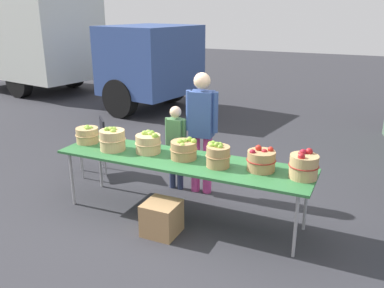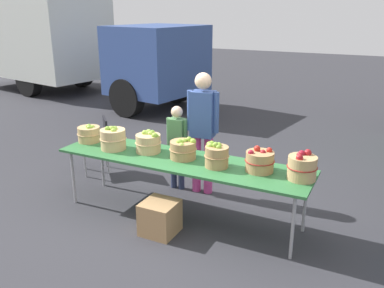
{
  "view_description": "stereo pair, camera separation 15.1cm",
  "coord_description": "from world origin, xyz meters",
  "px_view_note": "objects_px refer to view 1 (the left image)",
  "views": [
    {
      "loc": [
        1.99,
        -4.04,
        2.46
      ],
      "look_at": [
        0.0,
        0.3,
        0.85
      ],
      "focal_mm": 38.09,
      "sensor_mm": 36.0,
      "label": 1
    },
    {
      "loc": [
        2.13,
        -3.98,
        2.46
      ],
      "look_at": [
        0.0,
        0.3,
        0.85
      ],
      "focal_mm": 38.09,
      "sensor_mm": 36.0,
      "label": 2
    }
  ],
  "objects_px": {
    "apple_basket_red_0": "(261,160)",
    "apple_basket_red_1": "(304,165)",
    "apple_basket_green_2": "(148,143)",
    "box_truck": "(54,43)",
    "apple_basket_green_0": "(87,135)",
    "market_table": "(181,162)",
    "produce_crate": "(162,218)",
    "child_customer": "(176,141)",
    "folding_chair": "(96,141)",
    "apple_basket_green_1": "(112,139)",
    "apple_basket_green_4": "(218,155)",
    "apple_basket_green_3": "(184,149)",
    "vendor_adult": "(202,124)"
  },
  "relations": [
    {
      "from": "market_table",
      "to": "apple_basket_green_1",
      "type": "height_order",
      "value": "apple_basket_green_1"
    },
    {
      "from": "apple_basket_green_0",
      "to": "apple_basket_red_1",
      "type": "xyz_separation_m",
      "value": [
        2.81,
        -0.01,
        0.03
      ]
    },
    {
      "from": "apple_basket_green_0",
      "to": "apple_basket_red_1",
      "type": "bearing_deg",
      "value": -0.15
    },
    {
      "from": "child_customer",
      "to": "box_truck",
      "type": "height_order",
      "value": "box_truck"
    },
    {
      "from": "apple_basket_green_0",
      "to": "apple_basket_green_2",
      "type": "bearing_deg",
      "value": 0.3
    },
    {
      "from": "market_table",
      "to": "apple_basket_green_2",
      "type": "height_order",
      "value": "apple_basket_green_2"
    },
    {
      "from": "child_customer",
      "to": "folding_chair",
      "type": "height_order",
      "value": "child_customer"
    },
    {
      "from": "market_table",
      "to": "folding_chair",
      "type": "bearing_deg",
      "value": 158.27
    },
    {
      "from": "apple_basket_green_0",
      "to": "produce_crate",
      "type": "relative_size",
      "value": 0.82
    },
    {
      "from": "produce_crate",
      "to": "apple_basket_green_4",
      "type": "bearing_deg",
      "value": 40.85
    },
    {
      "from": "market_table",
      "to": "child_customer",
      "type": "relative_size",
      "value": 2.59
    },
    {
      "from": "folding_chair",
      "to": "market_table",
      "type": "bearing_deg",
      "value": 24.2
    },
    {
      "from": "box_truck",
      "to": "produce_crate",
      "type": "distance_m",
      "value": 8.82
    },
    {
      "from": "apple_basket_green_0",
      "to": "apple_basket_red_0",
      "type": "distance_m",
      "value": 2.35
    },
    {
      "from": "apple_basket_green_1",
      "to": "produce_crate",
      "type": "relative_size",
      "value": 0.88
    },
    {
      "from": "apple_basket_red_0",
      "to": "folding_chair",
      "type": "height_order",
      "value": "apple_basket_red_0"
    },
    {
      "from": "apple_basket_green_2",
      "to": "child_customer",
      "type": "relative_size",
      "value": 0.27
    },
    {
      "from": "market_table",
      "to": "apple_basket_green_2",
      "type": "xyz_separation_m",
      "value": [
        -0.48,
        0.06,
        0.16
      ]
    },
    {
      "from": "child_customer",
      "to": "produce_crate",
      "type": "xyz_separation_m",
      "value": [
        0.4,
        -1.17,
        -0.51
      ]
    },
    {
      "from": "apple_basket_green_3",
      "to": "vendor_adult",
      "type": "bearing_deg",
      "value": 96.07
    },
    {
      "from": "apple_basket_green_0",
      "to": "box_truck",
      "type": "xyz_separation_m",
      "value": [
        -5.23,
        5.18,
        0.63
      ]
    },
    {
      "from": "apple_basket_green_4",
      "to": "apple_basket_red_0",
      "type": "distance_m",
      "value": 0.48
    },
    {
      "from": "apple_basket_red_1",
      "to": "produce_crate",
      "type": "distance_m",
      "value": 1.67
    },
    {
      "from": "apple_basket_green_3",
      "to": "apple_basket_red_0",
      "type": "distance_m",
      "value": 0.93
    },
    {
      "from": "box_truck",
      "to": "apple_basket_green_3",
      "type": "bearing_deg",
      "value": -28.24
    },
    {
      "from": "produce_crate",
      "to": "market_table",
      "type": "bearing_deg",
      "value": 86.27
    },
    {
      "from": "apple_basket_green_1",
      "to": "apple_basket_green_2",
      "type": "relative_size",
      "value": 1.03
    },
    {
      "from": "apple_basket_green_2",
      "to": "box_truck",
      "type": "xyz_separation_m",
      "value": [
        -6.16,
        5.17,
        0.61
      ]
    },
    {
      "from": "produce_crate",
      "to": "apple_basket_green_3",
      "type": "bearing_deg",
      "value": 85.35
    },
    {
      "from": "apple_basket_green_1",
      "to": "produce_crate",
      "type": "height_order",
      "value": "apple_basket_green_1"
    },
    {
      "from": "apple_basket_green_2",
      "to": "apple_basket_red_1",
      "type": "distance_m",
      "value": 1.88
    },
    {
      "from": "apple_basket_red_0",
      "to": "apple_basket_red_1",
      "type": "distance_m",
      "value": 0.46
    },
    {
      "from": "apple_basket_green_4",
      "to": "folding_chair",
      "type": "bearing_deg",
      "value": 161.8
    },
    {
      "from": "produce_crate",
      "to": "vendor_adult",
      "type": "bearing_deg",
      "value": 91.65
    },
    {
      "from": "market_table",
      "to": "apple_basket_red_1",
      "type": "distance_m",
      "value": 1.41
    },
    {
      "from": "market_table",
      "to": "box_truck",
      "type": "distance_m",
      "value": 8.49
    },
    {
      "from": "apple_basket_green_0",
      "to": "apple_basket_green_1",
      "type": "xyz_separation_m",
      "value": [
        0.47,
        -0.1,
        0.03
      ]
    },
    {
      "from": "apple_basket_green_2",
      "to": "child_customer",
      "type": "bearing_deg",
      "value": 85.64
    },
    {
      "from": "market_table",
      "to": "apple_basket_red_0",
      "type": "height_order",
      "value": "apple_basket_red_0"
    },
    {
      "from": "apple_basket_green_3",
      "to": "box_truck",
      "type": "height_order",
      "value": "box_truck"
    },
    {
      "from": "apple_basket_red_0",
      "to": "child_customer",
      "type": "bearing_deg",
      "value": 154.9
    },
    {
      "from": "apple_basket_green_2",
      "to": "apple_basket_green_4",
      "type": "height_order",
      "value": "apple_basket_green_4"
    },
    {
      "from": "apple_basket_red_1",
      "to": "vendor_adult",
      "type": "distance_m",
      "value": 1.63
    },
    {
      "from": "market_table",
      "to": "child_customer",
      "type": "xyz_separation_m",
      "value": [
        -0.43,
        0.71,
        -0.01
      ]
    },
    {
      "from": "apple_basket_green_4",
      "to": "produce_crate",
      "type": "distance_m",
      "value": 0.96
    },
    {
      "from": "apple_basket_green_2",
      "to": "apple_basket_green_3",
      "type": "xyz_separation_m",
      "value": [
        0.49,
        -0.01,
        -0.01
      ]
    },
    {
      "from": "apple_basket_red_0",
      "to": "market_table",
      "type": "bearing_deg",
      "value": -176.15
    },
    {
      "from": "apple_basket_green_0",
      "to": "apple_basket_red_1",
      "type": "distance_m",
      "value": 2.81
    },
    {
      "from": "apple_basket_green_2",
      "to": "apple_basket_red_0",
      "type": "xyz_separation_m",
      "value": [
        1.42,
        0.01,
        -0.01
      ]
    },
    {
      "from": "apple_basket_red_1",
      "to": "produce_crate",
      "type": "xyz_separation_m",
      "value": [
        -1.43,
        -0.5,
        -0.7
      ]
    }
  ]
}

